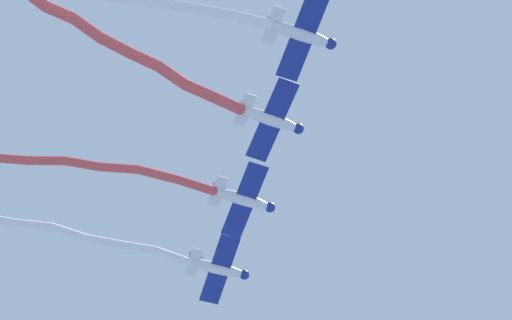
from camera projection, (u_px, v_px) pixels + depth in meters
The scene contains 8 objects.
airplane_lead at pixel (302, 34), 66.67m from camera, with size 5.67×7.45×1.84m.
smoke_trail_lead at pixel (159, 3), 66.01m from camera, with size 15.65×6.98×1.83m.
airplane_left_wing at pixel (272, 119), 70.48m from camera, with size 5.65×7.45×1.84m.
smoke_trail_left_wing at pixel (117, 43), 68.43m from camera, with size 21.95×2.07×3.00m.
airplane_right_wing at pixel (244, 200), 73.75m from camera, with size 5.67×7.45×1.84m.
smoke_trail_right_wing at pixel (25, 164), 71.52m from camera, with size 27.49×14.23×1.47m.
airplane_slot at pixel (219, 269), 77.55m from camera, with size 5.69×7.45×1.84m.
smoke_trail_slot at pixel (16, 221), 74.88m from camera, with size 29.16×8.34×1.48m.
Camera 1 is at (-16.96, -26.34, 2.52)m, focal length 63.70 mm.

